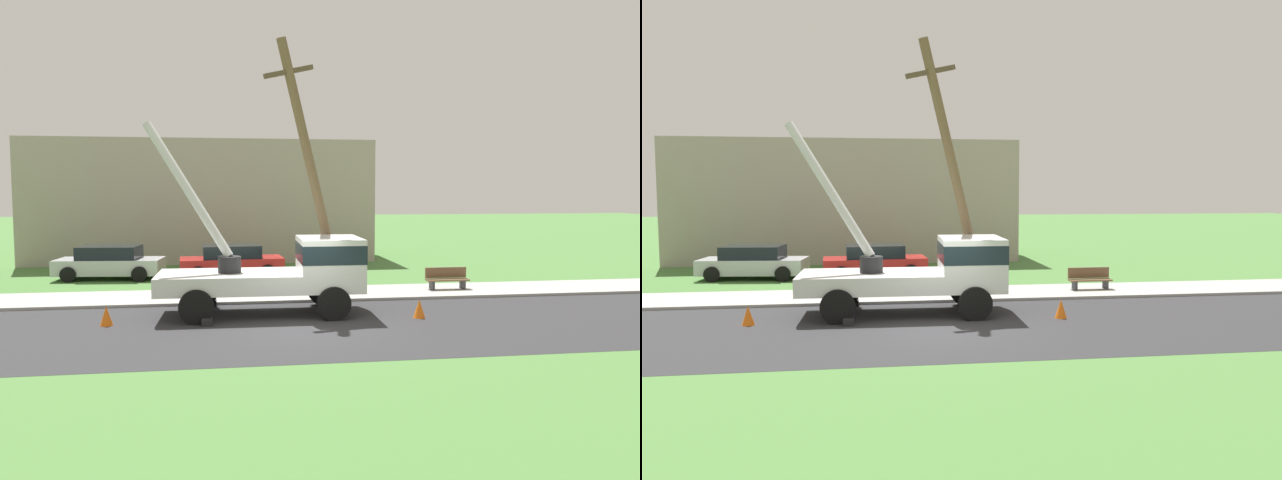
% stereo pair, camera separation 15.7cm
% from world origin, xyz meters
% --- Properties ---
extents(ground_plane, '(120.00, 120.00, 0.00)m').
position_xyz_m(ground_plane, '(0.00, 12.00, 0.00)').
color(ground_plane, '#477538').
extents(road_asphalt, '(80.00, 7.21, 0.01)m').
position_xyz_m(road_asphalt, '(0.00, 0.00, 0.00)').
color(road_asphalt, '#2B2B2D').
rests_on(road_asphalt, ground).
extents(sidewalk_strip, '(80.00, 2.82, 0.10)m').
position_xyz_m(sidewalk_strip, '(0.00, 5.01, 0.05)').
color(sidewalk_strip, '#9E9E99').
rests_on(sidewalk_strip, ground).
extents(utility_truck, '(6.76, 3.20, 5.98)m').
position_xyz_m(utility_truck, '(-0.21, 2.00, 1.41)').
color(utility_truck, silver).
rests_on(utility_truck, ground).
extents(leaning_utility_pole, '(2.95, 1.37, 8.78)m').
position_xyz_m(leaning_utility_pole, '(0.76, 3.80, 4.51)').
color(leaning_utility_pole, brown).
rests_on(leaning_utility_pole, ground).
extents(traffic_cone_ahead, '(0.36, 0.36, 0.56)m').
position_xyz_m(traffic_cone_ahead, '(3.60, 0.70, 0.28)').
color(traffic_cone_ahead, orange).
rests_on(traffic_cone_ahead, ground).
extents(traffic_cone_behind, '(0.36, 0.36, 0.56)m').
position_xyz_m(traffic_cone_behind, '(-5.46, 1.02, 0.28)').
color(traffic_cone_behind, orange).
rests_on(traffic_cone_behind, ground).
extents(traffic_cone_curbside, '(0.36, 0.36, 0.56)m').
position_xyz_m(traffic_cone_curbside, '(1.37, 3.41, 0.28)').
color(traffic_cone_curbside, orange).
rests_on(traffic_cone_curbside, ground).
extents(parked_sedan_silver, '(4.56, 2.30, 1.42)m').
position_xyz_m(parked_sedan_silver, '(-7.07, 10.29, 0.71)').
color(parked_sedan_silver, '#B7B7BF').
rests_on(parked_sedan_silver, ground).
extents(parked_sedan_red, '(4.52, 2.23, 1.42)m').
position_xyz_m(parked_sedan_red, '(-1.90, 9.93, 0.71)').
color(parked_sedan_red, '#B21E1E').
rests_on(parked_sedan_red, ground).
extents(park_bench, '(1.60, 0.45, 0.90)m').
position_xyz_m(park_bench, '(6.07, 5.08, 0.46)').
color(park_bench, brown).
rests_on(park_bench, ground).
extents(lowrise_building_backdrop, '(18.00, 6.00, 6.40)m').
position_xyz_m(lowrise_building_backdrop, '(-3.37, 17.72, 3.20)').
color(lowrise_building_backdrop, '#A5998C').
rests_on(lowrise_building_backdrop, ground).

